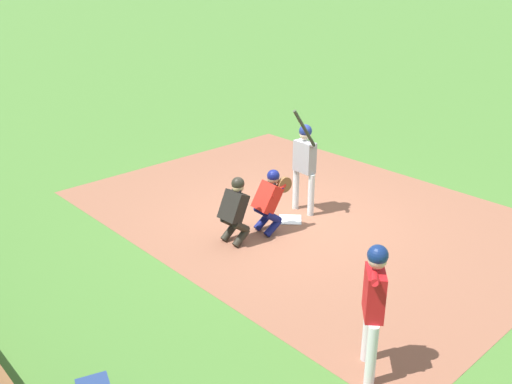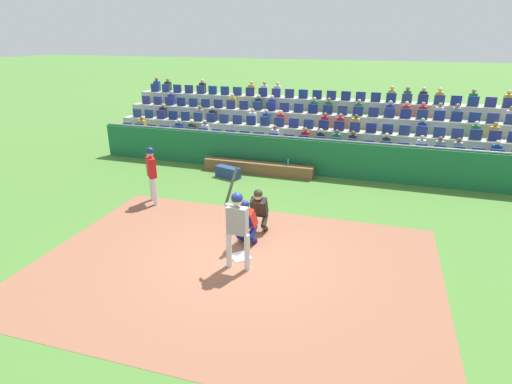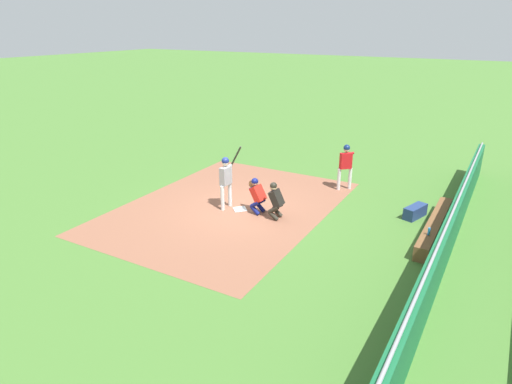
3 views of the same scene
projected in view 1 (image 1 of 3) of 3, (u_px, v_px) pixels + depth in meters
The scene contains 7 objects.
ground_plane at pixel (290, 220), 11.26m from camera, with size 160.00×160.00×0.00m, color #46752F.
infield_dirt_patch at pixel (307, 213), 11.57m from camera, with size 9.22×6.69×0.01m, color brown.
home_plate_marker at pixel (290, 220), 11.26m from camera, with size 0.44×0.44×0.02m, color white.
batter_at_plate at pixel (305, 158), 11.18m from camera, with size 0.61×0.68×2.28m.
catcher_crouching at pixel (270, 198), 10.54m from camera, with size 0.50×0.71×1.26m.
home_plate_umpire at pixel (235, 208), 10.14m from camera, with size 0.48×0.49×1.28m.
on_deck_batter at pixel (374, 297), 6.73m from camera, with size 0.50×0.53×1.81m.
Camera 1 is at (7.12, -7.30, 4.87)m, focal length 39.40 mm.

